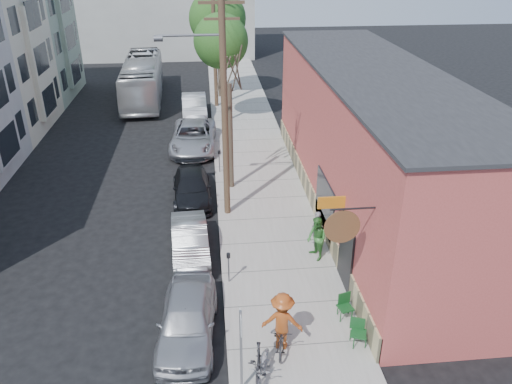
{
  "coord_description": "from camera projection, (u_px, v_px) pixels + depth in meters",
  "views": [
    {
      "loc": [
        1.74,
        -15.57,
        11.49
      ],
      "look_at": [
        3.71,
        4.04,
        1.5
      ],
      "focal_mm": 35.0,
      "sensor_mm": 36.0,
      "label": 1
    }
  ],
  "objects": [
    {
      "name": "sidewalk",
      "position": [
        253.0,
        160.0,
        28.97
      ],
      "size": [
        4.5,
        58.0,
        0.15
      ],
      "primitive_type": "cube",
      "color": "#A4A098",
      "rests_on": "ground"
    },
    {
      "name": "cyclist",
      "position": [
        282.0,
        321.0,
        15.15
      ],
      "size": [
        1.42,
        1.03,
        1.97
      ],
      "primitive_type": "imported",
      "rotation": [
        0.0,
        0.0,
        2.89
      ],
      "color": "#9C4216",
      "rests_on": "sidewalk"
    },
    {
      "name": "car_0",
      "position": [
        187.0,
        319.0,
        15.82
      ],
      "size": [
        2.08,
        4.51,
        1.5
      ],
      "primitive_type": "imported",
      "rotation": [
        0.0,
        0.0,
        -0.07
      ],
      "color": "#A5A5AC",
      "rests_on": "ground"
    },
    {
      "name": "car_2",
      "position": [
        192.0,
        188.0,
        24.4
      ],
      "size": [
        2.01,
        4.54,
        1.3
      ],
      "primitive_type": "imported",
      "rotation": [
        0.0,
        0.0,
        0.04
      ],
      "color": "black",
      "rests_on": "ground"
    },
    {
      "name": "car_1",
      "position": [
        190.0,
        241.0,
        20.05
      ],
      "size": [
        1.68,
        4.15,
        1.34
      ],
      "primitive_type": "imported",
      "rotation": [
        0.0,
        0.0,
        0.07
      ],
      "color": "gray",
      "rests_on": "ground"
    },
    {
      "name": "car_3",
      "position": [
        193.0,
        137.0,
        30.32
      ],
      "size": [
        2.88,
        5.77,
        1.57
      ],
      "primitive_type": "imported",
      "rotation": [
        0.0,
        0.0,
        -0.05
      ],
      "color": "#ACADB4",
      "rests_on": "ground"
    },
    {
      "name": "tree_bare",
      "position": [
        231.0,
        137.0,
        24.47
      ],
      "size": [
        0.24,
        0.24,
        5.35
      ],
      "color": "#44392C",
      "rests_on": "sidewalk"
    },
    {
      "name": "ground",
      "position": [
        169.0,
        280.0,
        18.86
      ],
      "size": [
        120.0,
        120.0,
        0.0
      ],
      "primitive_type": "plane",
      "color": "black"
    },
    {
      "name": "sign_post",
      "position": [
        241.0,
        343.0,
        13.35
      ],
      "size": [
        0.07,
        0.45,
        2.8
      ],
      "color": "slate",
      "rests_on": "sidewalk"
    },
    {
      "name": "patio_chair_b",
      "position": [
        359.0,
        333.0,
        15.46
      ],
      "size": [
        0.65,
        0.65,
        0.88
      ],
      "primitive_type": null,
      "rotation": [
        0.0,
        0.0,
        -0.37
      ],
      "color": "#13461D",
      "rests_on": "sidewalk"
    },
    {
      "name": "bus",
      "position": [
        142.0,
        79.0,
        39.48
      ],
      "size": [
        3.21,
        11.77,
        3.25
      ],
      "primitive_type": "imported",
      "rotation": [
        0.0,
        0.0,
        0.04
      ],
      "color": "silver",
      "rests_on": "ground"
    },
    {
      "name": "parking_meter_far",
      "position": [
        219.0,
        158.0,
        26.9
      ],
      "size": [
        0.14,
        0.14,
        1.24
      ],
      "color": "slate",
      "rests_on": "sidewalk"
    },
    {
      "name": "utility_pole_far",
      "position": [
        214.0,
        35.0,
        35.84
      ],
      "size": [
        1.8,
        0.28,
        10.0
      ],
      "color": "#503A28",
      "rests_on": "sidewalk"
    },
    {
      "name": "car_4",
      "position": [
        194.0,
        107.0,
        35.75
      ],
      "size": [
        1.88,
        4.92,
        1.6
      ],
      "primitive_type": "imported",
      "rotation": [
        0.0,
        0.0,
        0.04
      ],
      "color": "#B3B5BC",
      "rests_on": "ground"
    },
    {
      "name": "parked_bike_a",
      "position": [
        258.0,
        365.0,
        14.17
      ],
      "size": [
        0.76,
        1.83,
        1.06
      ],
      "primitive_type": "imported",
      "rotation": [
        0.0,
        0.0,
        -0.15
      ],
      "color": "black",
      "rests_on": "sidewalk"
    },
    {
      "name": "tree_leafy_mid",
      "position": [
        221.0,
        41.0,
        32.25
      ],
      "size": [
        3.56,
        3.56,
        7.26
      ],
      "color": "#44392C",
      "rests_on": "sidewalk"
    },
    {
      "name": "cafe_building",
      "position": [
        369.0,
        142.0,
        22.6
      ],
      "size": [
        6.6,
        20.2,
        6.61
      ],
      "color": "#BB4A45",
      "rests_on": "ground"
    },
    {
      "name": "patio_chair_a",
      "position": [
        345.0,
        307.0,
        16.55
      ],
      "size": [
        0.62,
        0.62,
        0.88
      ],
      "primitive_type": null,
      "rotation": [
        0.0,
        0.0,
        0.28
      ],
      "color": "#13461D",
      "rests_on": "sidewalk"
    },
    {
      "name": "utility_pole_near",
      "position": [
        223.0,
        102.0,
        20.86
      ],
      "size": [
        3.57,
        0.28,
        10.0
      ],
      "color": "#503A28",
      "rests_on": "sidewalk"
    },
    {
      "name": "patron_green",
      "position": [
        317.0,
        239.0,
        19.48
      ],
      "size": [
        0.92,
        1.05,
        1.81
      ],
      "primitive_type": "imported",
      "rotation": [
        0.0,
        0.0,
        -1.26
      ],
      "color": "#31732E",
      "rests_on": "sidewalk"
    },
    {
      "name": "parking_meter_near",
      "position": [
        229.0,
        263.0,
        18.15
      ],
      "size": [
        0.14,
        0.14,
        1.24
      ],
      "color": "slate",
      "rests_on": "sidewalk"
    },
    {
      "name": "cyclist_bike",
      "position": [
        282.0,
        334.0,
        15.38
      ],
      "size": [
        0.97,
        1.93,
        0.97
      ],
      "primitive_type": "imported",
      "rotation": [
        0.0,
        0.0,
        -0.18
      ],
      "color": "black",
      "rests_on": "sidewalk"
    },
    {
      "name": "patron_grey",
      "position": [
        316.0,
        229.0,
        20.43
      ],
      "size": [
        0.52,
        0.64,
        1.52
      ],
      "primitive_type": "imported",
      "rotation": [
        0.0,
        0.0,
        -1.25
      ],
      "color": "slate",
      "rests_on": "sidewalk"
    },
    {
      "name": "tree_leafy_far",
      "position": [
        218.0,
        19.0,
        37.84
      ],
      "size": [
        4.34,
        4.34,
        8.16
      ],
      "color": "#44392C",
      "rests_on": "sidewalk"
    },
    {
      "name": "parked_bike_b",
      "position": [
        262.0,
        369.0,
        14.17
      ],
      "size": [
        1.04,
        1.73,
        0.86
      ],
      "primitive_type": "imported",
      "rotation": [
        0.0,
        0.0,
        -0.31
      ],
      "color": "gray",
      "rests_on": "sidewalk"
    }
  ]
}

